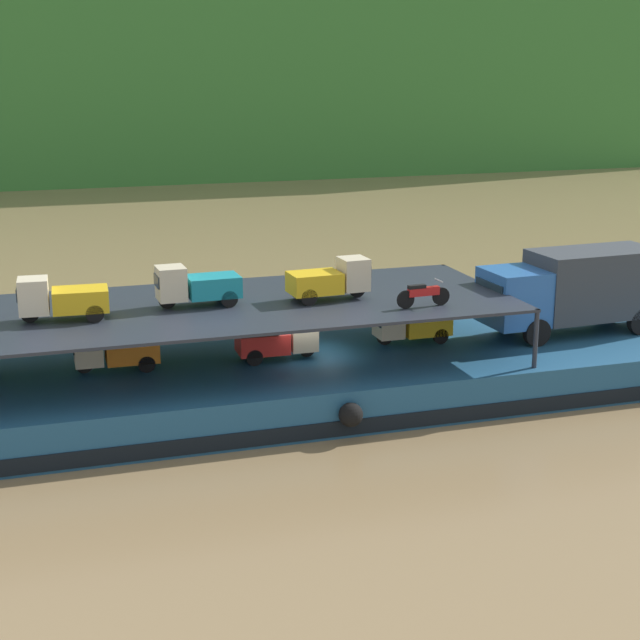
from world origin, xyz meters
name	(u,v)px	position (x,y,z in m)	size (l,w,h in m)	color
ground_plane	(309,395)	(0.00, 0.00, 0.00)	(400.00, 400.00, 0.00)	olive
cargo_barge	(309,375)	(0.00, -0.02, 0.75)	(30.32, 8.92, 1.50)	navy
covered_lorry	(576,289)	(10.18, -0.37, 3.19)	(7.93, 2.58, 3.10)	#285BA3
cargo_rack	(199,308)	(-3.80, 0.00, 3.44)	(21.12, 7.51, 2.00)	#232833
mini_truck_lower_aft	(114,350)	(-6.59, 0.24, 2.19)	(2.75, 1.23, 1.38)	orange
mini_truck_lower_mid	(279,339)	(-1.14, -0.18, 2.19)	(2.77, 1.25, 1.38)	red
mini_truck_lower_fore	(410,324)	(3.91, 0.33, 2.19)	(2.75, 1.22, 1.38)	gold
mini_truck_upper_mid	(62,299)	(-8.16, -0.42, 4.19)	(2.79, 1.29, 1.38)	gold
mini_truck_upper_fore	(196,286)	(-3.83, 0.11, 4.19)	(2.77, 1.26, 1.38)	teal
mini_truck_upper_bow	(330,280)	(0.64, -0.38, 4.19)	(2.79, 1.29, 1.38)	gold
motorcycle_upper_port	(423,294)	(3.23, -2.26, 3.93)	(1.90, 0.55, 0.87)	black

